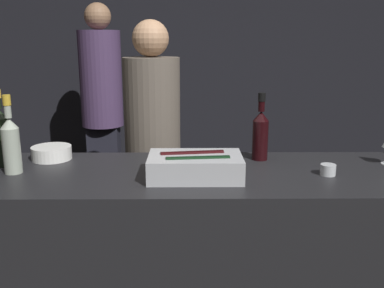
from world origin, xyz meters
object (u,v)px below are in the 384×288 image
Objects in this scene: ice_bin_with_bottles at (195,165)px; rose_wine_bottle at (11,142)px; candle_votive at (328,170)px; red_wine_bottle_black_foil at (260,133)px; person_in_hoodie at (153,145)px; champagne_bottle at (1,134)px; bowl_white at (52,152)px; person_blond_tee at (102,104)px.

rose_wine_bottle is (-0.81, 0.07, 0.09)m from ice_bin_with_bottles.
red_wine_bottle_black_foil reaches higher than candle_votive.
person_in_hoodie is (-0.57, 0.46, -0.18)m from red_wine_bottle_black_foil.
ice_bin_with_bottles reaches higher than candle_votive.
ice_bin_with_bottles is 1.11× the size of champagne_bottle.
bowl_white is 0.27m from rose_wine_bottle.
ice_bin_with_bottles reaches higher than bowl_white.
candle_votive is 0.19× the size of rose_wine_bottle.
person_in_hoodie is (0.65, 0.56, -0.19)m from champagne_bottle.
ice_bin_with_bottles is at bearing 21.33° from person_blond_tee.
ice_bin_with_bottles is at bearing 174.02° from person_in_hoodie.
champagne_bottle is at bearing -7.19° from person_blond_tee.
rose_wine_bottle is (-1.39, 0.04, 0.12)m from candle_votive.
person_blond_tee reaches higher than red_wine_bottle_black_foil.
rose_wine_bottle is at bearing -3.86° from person_blond_tee.
person_blond_tee is at bearing 127.53° from candle_votive.
bowl_white is at bearing 157.29° from ice_bin_with_bottles.
candle_votive is 0.04× the size of person_in_hoodie.
red_wine_bottle_black_foil is (-0.26, 0.25, 0.11)m from candle_votive.
rose_wine_bottle is 1.68m from person_blond_tee.
bowl_white is 1.31m from candle_votive.
red_wine_bottle_black_foil is 1.81m from person_blond_tee.
champagne_bottle is at bearing -148.90° from bowl_white.
champagne_bottle is at bearing -175.20° from red_wine_bottle_black_foil.
champagne_bottle reaches higher than red_wine_bottle_black_foil.
candle_votive is 1.09m from person_in_hoodie.
candle_votive is at bearing -44.48° from red_wine_bottle_black_foil.
candle_votive is 1.39m from rose_wine_bottle.
champagne_bottle reaches higher than bowl_white.
bowl_white is (-0.70, 0.29, -0.02)m from ice_bin_with_bottles.
bowl_white is at bearing 110.26° from person_in_hoodie.
person_in_hoodie is at bearing 24.75° from person_blond_tee.
person_in_hoodie is at bearing 49.99° from rose_wine_bottle.
rose_wine_bottle is at bearing -50.89° from champagne_bottle.
red_wine_bottle_black_foil is 1.22m from champagne_bottle.
rose_wine_bottle is at bearing 174.76° from ice_bin_with_bottles.
champagne_bottle is (-1.22, -0.10, 0.02)m from red_wine_bottle_black_foil.
rose_wine_bottle is (0.09, -0.11, -0.01)m from champagne_bottle.
person_blond_tee is at bearing 125.93° from red_wine_bottle_black_foil.
champagne_bottle is at bearing 129.11° from rose_wine_bottle.
ice_bin_with_bottles is 1.90m from person_blond_tee.
candle_votive is at bearing -1.82° from rose_wine_bottle.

